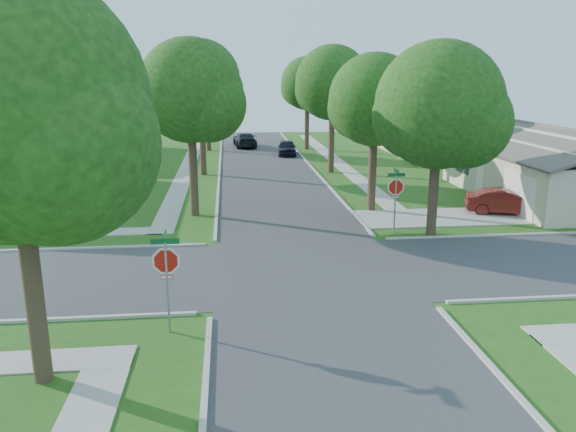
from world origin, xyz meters
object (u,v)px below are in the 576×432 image
Objects in this scene: tree_e_far at (308,86)px; house_nw_near at (9,171)px; house_ne_near at (551,172)px; tree_e_near at (376,104)px; tree_e_mid at (333,86)px; car_curb_east at (287,148)px; tree_ne_corner at (440,111)px; house_nw_far at (80,138)px; tree_w_near at (191,96)px; tree_w_mid at (201,83)px; tree_sw_corner at (16,120)px; stop_sign_sw at (166,265)px; tree_w_far at (207,91)px; car_driveway at (505,202)px; car_curb_west at (245,140)px; stop_sign_ne at (396,190)px; house_ne_far at (439,138)px.

tree_e_far is 28.49m from house_nw_near.
tree_e_near is at bearing -169.96° from house_ne_near.
car_curb_east is (-2.37, 9.23, -5.57)m from tree_e_mid.
tree_ne_corner is 0.64× the size of house_nw_far.
tree_e_far is 26.71m from tree_w_near.
tree_sw_corner is at bearing -95.70° from tree_w_mid.
tree_e_far is 2.19× the size of car_curb_east.
house_ne_near is (20.63, -10.01, -4.97)m from tree_w_mid.
stop_sign_sw is at bearing 39.97° from tree_sw_corner.
tree_w_far is at bearing 59.18° from house_nw_near.
tree_w_far is 2.02× the size of car_driveway.
tree_e_mid is 15.77m from house_ne_near.
house_nw_near reaches higher than car_curb_west.
car_curb_west is (14.79, 21.24, -0.80)m from house_nw_near.
tree_e_far is 25.99m from house_ne_near.
house_nw_far reaches higher than stop_sign_ne.
tree_e_near reaches higher than stop_sign_ne.
house_nw_near and house_nw_far have the same top height.
stop_sign_sw is 0.34× the size of tree_e_far.
tree_w_near is 0.66× the size of house_nw_far.
car_curb_east is at bearing -122.08° from tree_e_far.
car_driveway is at bearing 109.05° from car_curb_west.
house_ne_near is (11.24, 1.99, -4.13)m from tree_e_near.
tree_e_near is at bearing 97.52° from car_curb_west.
stop_sign_ne is 7.49m from car_driveway.
stop_sign_sw is at bearing -90.23° from tree_w_near.
tree_ne_corner is 2.18× the size of car_curb_east.
tree_e_far is 0.64× the size of house_nw_far.
tree_w_near is 0.66× the size of house_ne_far.
tree_w_far is (-9.40, -0.00, -0.47)m from tree_e_far.
tree_ne_corner is at bearing 39.07° from tree_sw_corner.
tree_w_mid reaches higher than stop_sign_sw.
house_nw_near is at bearing 163.89° from tree_e_near.
house_nw_far is (0.00, 17.00, 0.00)m from house_nw_near.
tree_w_far is 0.59× the size of house_ne_near.
tree_w_far is at bearing 110.28° from tree_ne_corner.
tree_sw_corner reaches higher than tree_e_far.
car_curb_west is at bearing 159.47° from tree_e_far.
house_nw_far is (-31.98, 21.00, 0.00)m from house_ne_near.
tree_sw_corner reaches higher than stop_sign_ne.
tree_e_far is 42.77m from tree_sw_corner.
tree_w_far reaches higher than car_curb_west.
house_ne_far reaches higher than car_curb_east.
tree_w_far is 41.10m from tree_sw_corner.
stop_sign_ne is 0.31× the size of tree_w_mid.
tree_sw_corner is at bearing 144.98° from car_driveway.
house_ne_far is 32.12m from house_nw_far.
car_driveway is at bearing 37.45° from tree_sw_corner.
tree_e_near is 0.87× the size of tree_w_mid.
stop_sign_sw reaches higher than car_curb_west.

